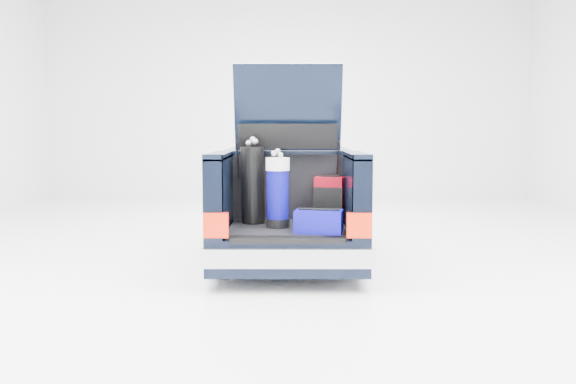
{
  "coord_description": "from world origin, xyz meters",
  "views": [
    {
      "loc": [
        0.02,
        -8.36,
        1.72
      ],
      "look_at": [
        0.0,
        -0.5,
        0.89
      ],
      "focal_mm": 38.0,
      "sensor_mm": 36.0,
      "label": 1
    }
  ],
  "objects_px": {
    "blue_golf_bag": "(278,192)",
    "blue_duffel": "(319,221)",
    "car": "(288,203)",
    "red_suitcase": "(329,199)",
    "black_golf_bag": "(253,185)"
  },
  "relations": [
    {
      "from": "car",
      "to": "blue_golf_bag",
      "type": "bearing_deg",
      "value": -93.89
    },
    {
      "from": "red_suitcase",
      "to": "blue_golf_bag",
      "type": "distance_m",
      "value": 0.78
    },
    {
      "from": "red_suitcase",
      "to": "blue_golf_bag",
      "type": "relative_size",
      "value": 0.63
    },
    {
      "from": "black_golf_bag",
      "to": "blue_golf_bag",
      "type": "xyz_separation_m",
      "value": [
        0.3,
        -0.32,
        -0.05
      ]
    },
    {
      "from": "red_suitcase",
      "to": "black_golf_bag",
      "type": "relative_size",
      "value": 0.56
    },
    {
      "from": "red_suitcase",
      "to": "blue_golf_bag",
      "type": "xyz_separation_m",
      "value": [
        -0.61,
        -0.47,
        0.14
      ]
    },
    {
      "from": "car",
      "to": "red_suitcase",
      "type": "bearing_deg",
      "value": -67.27
    },
    {
      "from": "red_suitcase",
      "to": "blue_golf_bag",
      "type": "height_order",
      "value": "blue_golf_bag"
    },
    {
      "from": "car",
      "to": "blue_duffel",
      "type": "relative_size",
      "value": 8.43
    },
    {
      "from": "car",
      "to": "blue_golf_bag",
      "type": "xyz_separation_m",
      "value": [
        -0.11,
        -1.66,
        0.33
      ]
    },
    {
      "from": "car",
      "to": "black_golf_bag",
      "type": "xyz_separation_m",
      "value": [
        -0.41,
        -1.34,
        0.38
      ]
    },
    {
      "from": "blue_golf_bag",
      "to": "blue_duffel",
      "type": "xyz_separation_m",
      "value": [
        0.45,
        -0.35,
        -0.28
      ]
    },
    {
      "from": "red_suitcase",
      "to": "blue_duffel",
      "type": "bearing_deg",
      "value": -86.76
    },
    {
      "from": "blue_golf_bag",
      "to": "car",
      "type": "bearing_deg",
      "value": 89.25
    },
    {
      "from": "blue_golf_bag",
      "to": "blue_duffel",
      "type": "bearing_deg",
      "value": -34.58
    }
  ]
}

